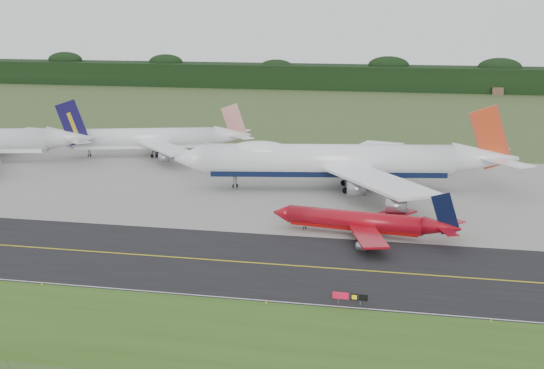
{
  "coord_description": "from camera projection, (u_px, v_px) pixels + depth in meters",
  "views": [
    {
      "loc": [
        26.37,
        -116.55,
        39.66
      ],
      "look_at": [
        -3.39,
        22.0,
        6.96
      ],
      "focal_mm": 50.0,
      "sensor_mm": 36.0,
      "label": 1
    }
  ],
  "objects": [
    {
      "name": "taxiway_edge_line",
      "position": [
        234.0,
        298.0,
        106.76
      ],
      "size": [
        400.0,
        0.25,
        0.0
      ],
      "primitive_type": "cube",
      "color": "silver",
      "rests_on": "taxiway"
    },
    {
      "name": "edge_marker_center",
      "position": [
        266.0,
        302.0,
        104.75
      ],
      "size": [
        0.16,
        0.16,
        0.5
      ],
      "primitive_type": "cylinder",
      "color": "yellow",
      "rests_on": "ground"
    },
    {
      "name": "ground",
      "position": [
        264.0,
        256.0,
        125.34
      ],
      "size": [
        600.0,
        600.0,
        0.0
      ],
      "primitive_type": "plane",
      "color": "#354520",
      "rests_on": "ground"
    },
    {
      "name": "edge_marker_right",
      "position": [
        491.0,
        320.0,
        98.6
      ],
      "size": [
        0.16,
        0.16,
        0.5
      ],
      "primitive_type": "cylinder",
      "color": "yellow",
      "rests_on": "ground"
    },
    {
      "name": "grass_verge",
      "position": [
        201.0,
        344.0,
        92.0
      ],
      "size": [
        400.0,
        30.0,
        0.01
      ],
      "primitive_type": "cube",
      "color": "#305218",
      "rests_on": "ground"
    },
    {
      "name": "jet_star_tail",
      "position": [
        154.0,
        139.0,
        210.27
      ],
      "size": [
        53.68,
        43.8,
        14.43
      ],
      "color": "white",
      "rests_on": "ground"
    },
    {
      "name": "taxiway",
      "position": [
        259.0,
        263.0,
        121.53
      ],
      "size": [
        400.0,
        32.0,
        0.02
      ],
      "primitive_type": "cube",
      "color": "black",
      "rests_on": "ground"
    },
    {
      "name": "taxiway_sign",
      "position": [
        350.0,
        297.0,
        104.26
      ],
      "size": [
        4.88,
        0.4,
        1.62
      ],
      "color": "slate",
      "rests_on": "ground"
    },
    {
      "name": "apron",
      "position": [
        313.0,
        187.0,
        173.93
      ],
      "size": [
        400.0,
        78.0,
        0.01
      ],
      "primitive_type": "cube",
      "color": "gray",
      "rests_on": "ground"
    },
    {
      "name": "jet_ba_747",
      "position": [
        341.0,
        161.0,
        170.2
      ],
      "size": [
        77.15,
        63.13,
        19.46
      ],
      "color": "white",
      "rests_on": "ground"
    },
    {
      "name": "horizon_treeline",
      "position": [
        382.0,
        79.0,
        384.92
      ],
      "size": [
        700.0,
        25.0,
        12.0
      ],
      "color": "black",
      "rests_on": "ground"
    },
    {
      "name": "jet_red_737",
      "position": [
        365.0,
        222.0,
        135.8
      ],
      "size": [
        34.46,
        27.82,
        9.31
      ],
      "color": "maroon",
      "rests_on": "ground"
    },
    {
      "name": "edge_marker_left",
      "position": [
        42.0,
        284.0,
        111.7
      ],
      "size": [
        0.16,
        0.16,
        0.5
      ],
      "primitive_type": "cylinder",
      "color": "yellow",
      "rests_on": "ground"
    },
    {
      "name": "taxiway_centreline",
      "position": [
        259.0,
        263.0,
        121.52
      ],
      "size": [
        400.0,
        0.4,
        0.0
      ],
      "primitive_type": "cube",
      "color": "gold",
      "rests_on": "taxiway"
    }
  ]
}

